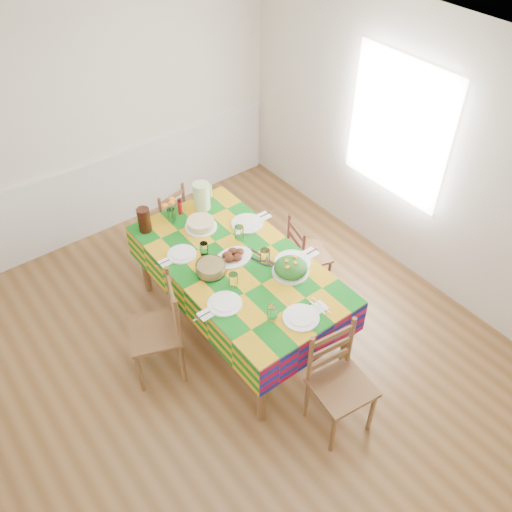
{
  "coord_description": "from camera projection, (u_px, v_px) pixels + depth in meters",
  "views": [
    {
      "loc": [
        -1.71,
        -2.6,
        4.08
      ],
      "look_at": [
        0.42,
        0.19,
        0.92
      ],
      "focal_mm": 38.0,
      "sensor_mm": 36.0,
      "label": 1
    }
  ],
  "objects": [
    {
      "name": "setting_right_far",
      "position": [
        245.0,
        227.0,
        5.13
      ],
      "size": [
        0.58,
        0.34,
        0.15
      ],
      "rotation": [
        0.0,
        0.0,
        -1.57
      ],
      "color": "white",
      "rests_on": "dining_table"
    },
    {
      "name": "chair_right",
      "position": [
        306.0,
        255.0,
        5.46
      ],
      "size": [
        0.45,
        0.46,
        0.86
      ],
      "rotation": [
        0.0,
        0.0,
        1.31
      ],
      "color": "brown",
      "rests_on": "room"
    },
    {
      "name": "meat_platter",
      "position": [
        233.0,
        256.0,
        4.82
      ],
      "size": [
        0.36,
        0.26,
        0.07
      ],
      "color": "white",
      "rests_on": "dining_table"
    },
    {
      "name": "dining_table",
      "position": [
        238.0,
        269.0,
        4.87
      ],
      "size": [
        1.13,
        2.11,
        0.82
      ],
      "color": "brown",
      "rests_on": "room"
    },
    {
      "name": "name_card",
      "position": [
        310.0,
        328.0,
        4.22
      ],
      "size": [
        0.08,
        0.03,
        0.02
      ],
      "primitive_type": "cube",
      "color": "white",
      "rests_on": "dining_table"
    },
    {
      "name": "salad_platter",
      "position": [
        291.0,
        268.0,
        4.67
      ],
      "size": [
        0.33,
        0.33,
        0.14
      ],
      "color": "white",
      "rests_on": "dining_table"
    },
    {
      "name": "chair_far",
      "position": [
        167.0,
        221.0,
        5.86
      ],
      "size": [
        0.48,
        0.46,
        0.89
      ],
      "rotation": [
        0.0,
        0.0,
        3.4
      ],
      "color": "brown",
      "rests_on": "room"
    },
    {
      "name": "room",
      "position": [
        227.0,
        249.0,
        4.13
      ],
      "size": [
        4.58,
        5.08,
        2.78
      ],
      "color": "brown",
      "rests_on": "ground"
    },
    {
      "name": "setting_near_head",
      "position": [
        291.0,
        316.0,
        4.29
      ],
      "size": [
        0.48,
        0.32,
        0.14
      ],
      "color": "white",
      "rests_on": "dining_table"
    },
    {
      "name": "green_pitcher",
      "position": [
        202.0,
        196.0,
        5.31
      ],
      "size": [
        0.17,
        0.17,
        0.28
      ],
      "primitive_type": "cylinder",
      "color": "beige",
      "rests_on": "dining_table"
    },
    {
      "name": "chair_left",
      "position": [
        160.0,
        330.0,
        4.63
      ],
      "size": [
        0.57,
        0.58,
        1.03
      ],
      "rotation": [
        0.0,
        0.0,
        -1.94
      ],
      "color": "brown",
      "rests_on": "room"
    },
    {
      "name": "serving_utensils",
      "position": [
        263.0,
        260.0,
        4.82
      ],
      "size": [
        0.15,
        0.34,
        0.01
      ],
      "color": "black",
      "rests_on": "dining_table"
    },
    {
      "name": "window_right",
      "position": [
        398.0,
        129.0,
        5.21
      ],
      "size": [
        0.0,
        1.4,
        1.4
      ],
      "primitive_type": "plane",
      "rotation": [
        0.0,
        -1.57,
        0.0
      ],
      "color": "white",
      "rests_on": "room"
    },
    {
      "name": "setting_left_far",
      "position": [
        189.0,
        252.0,
        4.86
      ],
      "size": [
        0.48,
        0.29,
        0.13
      ],
      "rotation": [
        0.0,
        0.0,
        1.57
      ],
      "color": "white",
      "rests_on": "dining_table"
    },
    {
      "name": "tea_pitcher",
      "position": [
        144.0,
        220.0,
        5.06
      ],
      "size": [
        0.12,
        0.12,
        0.25
      ],
      "primitive_type": "cylinder",
      "color": "black",
      "rests_on": "dining_table"
    },
    {
      "name": "chair_near",
      "position": [
        339.0,
        383.0,
        4.24
      ],
      "size": [
        0.5,
        0.48,
        1.01
      ],
      "rotation": [
        0.0,
        0.0,
        -0.13
      ],
      "color": "brown",
      "rests_on": "room"
    },
    {
      "name": "wainscot",
      "position": [
        104.0,
        192.0,
        6.17
      ],
      "size": [
        4.41,
        0.06,
        0.92
      ],
      "color": "white",
      "rests_on": "room"
    },
    {
      "name": "hot_sauce",
      "position": [
        180.0,
        206.0,
        5.27
      ],
      "size": [
        0.04,
        0.04,
        0.18
      ],
      "primitive_type": "cylinder",
      "color": "#AF0E19",
      "rests_on": "dining_table"
    },
    {
      "name": "setting_right_near",
      "position": [
        283.0,
        260.0,
        4.78
      ],
      "size": [
        0.6,
        0.35,
        0.15
      ],
      "rotation": [
        0.0,
        0.0,
        -1.57
      ],
      "color": "white",
      "rests_on": "dining_table"
    },
    {
      "name": "setting_left_near",
      "position": [
        227.0,
        295.0,
        4.46
      ],
      "size": [
        0.52,
        0.31,
        0.14
      ],
      "rotation": [
        0.0,
        0.0,
        1.57
      ],
      "color": "white",
      "rests_on": "dining_table"
    },
    {
      "name": "flower_vase",
      "position": [
        171.0,
        212.0,
        5.18
      ],
      "size": [
        0.16,
        0.13,
        0.25
      ],
      "color": "white",
      "rests_on": "dining_table"
    },
    {
      "name": "cake",
      "position": [
        201.0,
        224.0,
        5.14
      ],
      "size": [
        0.31,
        0.31,
        0.09
      ],
      "color": "white",
      "rests_on": "dining_table"
    },
    {
      "name": "pasta_bowl",
      "position": [
        211.0,
        268.0,
        4.68
      ],
      "size": [
        0.26,
        0.26,
        0.09
      ],
      "color": "white",
      "rests_on": "dining_table"
    }
  ]
}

